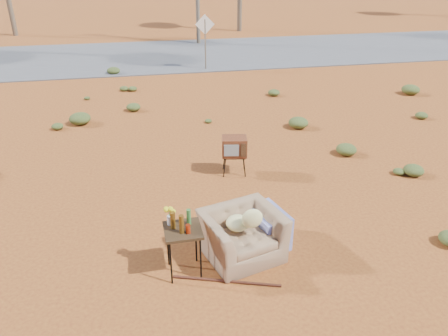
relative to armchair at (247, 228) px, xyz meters
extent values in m
plane|color=#97551E|center=(-0.24, 0.15, -0.49)|extent=(140.00, 140.00, 0.00)
cube|color=#565659|center=(-0.24, 15.15, -0.47)|extent=(140.00, 7.00, 0.04)
imported|color=#866649|center=(-0.09, -0.05, 0.03)|extent=(1.35, 1.07, 1.04)
ellipsoid|color=#CFCA7E|center=(-0.16, -0.01, 0.12)|extent=(0.38, 0.38, 0.22)
ellipsoid|color=#CFCA7E|center=(0.01, -0.22, 0.32)|extent=(0.33, 0.17, 0.33)
cube|color=navy|center=(0.41, 0.21, -0.18)|extent=(0.69, 0.88, 0.61)
cube|color=black|center=(0.41, 2.83, -0.06)|extent=(0.53, 0.43, 0.03)
cylinder|color=black|center=(0.17, 2.70, -0.27)|extent=(0.03, 0.03, 0.43)
cylinder|color=black|center=(0.60, 2.63, -0.27)|extent=(0.03, 0.03, 0.43)
cylinder|color=black|center=(0.22, 3.03, -0.27)|extent=(0.03, 0.03, 0.43)
cylinder|color=black|center=(0.65, 2.96, -0.27)|extent=(0.03, 0.03, 0.43)
cube|color=brown|center=(0.41, 2.83, 0.16)|extent=(0.59, 0.50, 0.41)
cube|color=gray|center=(0.30, 2.63, 0.16)|extent=(0.32, 0.07, 0.26)
cube|color=#472D19|center=(0.55, 2.58, 0.16)|extent=(0.12, 0.04, 0.29)
cube|color=#322412|center=(-1.06, -0.28, 0.29)|extent=(0.56, 0.56, 0.04)
cylinder|color=black|center=(-1.27, -0.51, -0.10)|extent=(0.03, 0.03, 0.77)
cylinder|color=black|center=(-0.83, -0.50, -0.10)|extent=(0.03, 0.03, 0.77)
cylinder|color=black|center=(-1.28, -0.06, -0.10)|extent=(0.03, 0.03, 0.77)
cylinder|color=black|center=(-0.84, -0.06, -0.10)|extent=(0.03, 0.03, 0.77)
cylinder|color=#4E300D|center=(-1.19, -0.23, 0.45)|extent=(0.08, 0.08, 0.29)
cylinder|color=#4E300D|center=(-1.08, -0.37, 0.46)|extent=(0.07, 0.07, 0.31)
cylinder|color=#2F632A|center=(-0.95, -0.17, 0.44)|extent=(0.07, 0.07, 0.26)
cylinder|color=red|center=(-0.99, -0.39, 0.38)|extent=(0.07, 0.07, 0.14)
cylinder|color=silver|center=(-1.23, -0.12, 0.39)|extent=(0.09, 0.09, 0.15)
ellipsoid|color=yellow|center=(-1.23, -0.12, 0.55)|extent=(0.18, 0.18, 0.13)
cylinder|color=#522415|center=(-0.47, -0.64, -0.46)|extent=(1.56, 0.56, 0.04)
cylinder|color=brown|center=(1.26, 12.15, 0.51)|extent=(0.06, 0.06, 2.00)
cube|color=silver|center=(1.26, 12.15, 1.31)|extent=(0.78, 0.04, 0.78)
ellipsoid|color=#4B5625|center=(4.26, 1.95, -0.36)|extent=(0.44, 0.44, 0.24)
ellipsoid|color=#4B5625|center=(-3.24, 6.65, -0.32)|extent=(0.60, 0.60, 0.33)
ellipsoid|color=#4B5625|center=(6.56, 5.15, -0.39)|extent=(0.36, 0.36, 0.20)
ellipsoid|color=#4B5625|center=(2.96, 8.15, -0.38)|extent=(0.40, 0.40, 0.22)
ellipsoid|color=#4B5625|center=(-1.74, 9.65, -0.40)|extent=(0.30, 0.30, 0.17)
camera|label=1|loc=(-1.50, -5.62, 3.99)|focal=35.00mm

